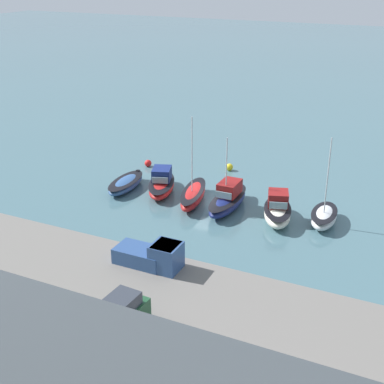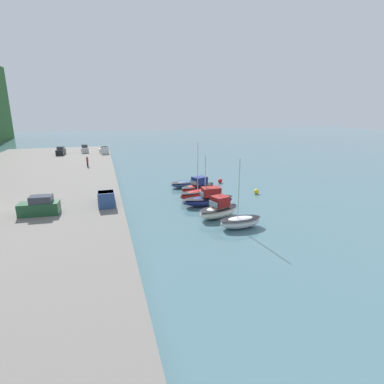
{
  "view_description": "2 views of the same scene",
  "coord_description": "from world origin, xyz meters",
  "px_view_note": "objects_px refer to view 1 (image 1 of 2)",
  "views": [
    {
      "loc": [
        -18.06,
        41.91,
        20.6
      ],
      "look_at": [
        0.4,
        2.71,
        1.88
      ],
      "focal_mm": 50.0,
      "sensor_mm": 36.0,
      "label": 1
    },
    {
      "loc": [
        -39.07,
        14.21,
        12.64
      ],
      "look_at": [
        -3.29,
        3.55,
        2.39
      ],
      "focal_mm": 28.0,
      "sensor_mm": 36.0,
      "label": 2
    }
  ],
  "objects_px": {
    "moored_boat_4": "(162,184)",
    "mooring_buoy_0": "(148,163)",
    "parked_car_0": "(118,319)",
    "moored_boat_2": "(228,199)",
    "mooring_buoy_1": "(229,167)",
    "moored_boat_1": "(277,211)",
    "moored_boat_5": "(126,184)",
    "moored_boat_3": "(193,195)",
    "pickup_truck_1": "(154,255)",
    "moored_boat_0": "(324,217)"
  },
  "relations": [
    {
      "from": "moored_boat_4",
      "to": "mooring_buoy_0",
      "type": "relative_size",
      "value": 8.54
    },
    {
      "from": "mooring_buoy_1",
      "to": "parked_car_0",
      "type": "bearing_deg",
      "value": 99.47
    },
    {
      "from": "moored_boat_0",
      "to": "moored_boat_1",
      "type": "distance_m",
      "value": 3.94
    },
    {
      "from": "parked_car_0",
      "to": "mooring_buoy_1",
      "type": "distance_m",
      "value": 30.13
    },
    {
      "from": "moored_boat_3",
      "to": "moored_boat_5",
      "type": "distance_m",
      "value": 7.35
    },
    {
      "from": "moored_boat_5",
      "to": "parked_car_0",
      "type": "relative_size",
      "value": 1.41
    },
    {
      "from": "moored_boat_1",
      "to": "parked_car_0",
      "type": "bearing_deg",
      "value": 62.86
    },
    {
      "from": "moored_boat_4",
      "to": "mooring_buoy_0",
      "type": "bearing_deg",
      "value": -69.61
    },
    {
      "from": "moored_boat_2",
      "to": "moored_boat_5",
      "type": "relative_size",
      "value": 1.16
    },
    {
      "from": "moored_boat_2",
      "to": "moored_boat_3",
      "type": "distance_m",
      "value": 3.44
    },
    {
      "from": "mooring_buoy_0",
      "to": "moored_boat_4",
      "type": "bearing_deg",
      "value": 129.94
    },
    {
      "from": "moored_boat_1",
      "to": "mooring_buoy_1",
      "type": "bearing_deg",
      "value": -67.43
    },
    {
      "from": "mooring_buoy_0",
      "to": "moored_boat_0",
      "type": "bearing_deg",
      "value": 164.25
    },
    {
      "from": "moored_boat_1",
      "to": "moored_boat_5",
      "type": "xyz_separation_m",
      "value": [
        15.53,
        -0.48,
        -0.41
      ]
    },
    {
      "from": "moored_boat_1",
      "to": "moored_boat_5",
      "type": "height_order",
      "value": "moored_boat_1"
    },
    {
      "from": "moored_boat_2",
      "to": "mooring_buoy_0",
      "type": "distance_m",
      "value": 13.52
    },
    {
      "from": "moored_boat_2",
      "to": "mooring_buoy_1",
      "type": "distance_m",
      "value": 9.7
    },
    {
      "from": "moored_boat_1",
      "to": "moored_boat_4",
      "type": "relative_size",
      "value": 0.89
    },
    {
      "from": "parked_car_0",
      "to": "moored_boat_4",
      "type": "bearing_deg",
      "value": -64.1
    },
    {
      "from": "moored_boat_2",
      "to": "moored_boat_4",
      "type": "bearing_deg",
      "value": -5.66
    },
    {
      "from": "moored_boat_0",
      "to": "moored_boat_4",
      "type": "distance_m",
      "value": 15.7
    },
    {
      "from": "mooring_buoy_1",
      "to": "moored_boat_4",
      "type": "bearing_deg",
      "value": 65.6
    },
    {
      "from": "moored_boat_2",
      "to": "moored_boat_5",
      "type": "xyz_separation_m",
      "value": [
        10.78,
        -0.01,
        -0.38
      ]
    },
    {
      "from": "moored_boat_1",
      "to": "moored_boat_3",
      "type": "height_order",
      "value": "moored_boat_3"
    },
    {
      "from": "mooring_buoy_0",
      "to": "parked_car_0",
      "type": "bearing_deg",
      "value": 116.44
    },
    {
      "from": "moored_boat_0",
      "to": "mooring_buoy_0",
      "type": "relative_size",
      "value": 10.19
    },
    {
      "from": "moored_boat_0",
      "to": "pickup_truck_1",
      "type": "distance_m",
      "value": 16.59
    },
    {
      "from": "mooring_buoy_1",
      "to": "moored_boat_2",
      "type": "bearing_deg",
      "value": 110.69
    },
    {
      "from": "moored_boat_2",
      "to": "moored_boat_5",
      "type": "distance_m",
      "value": 10.78
    },
    {
      "from": "moored_boat_2",
      "to": "mooring_buoy_1",
      "type": "bearing_deg",
      "value": -68.93
    },
    {
      "from": "moored_boat_1",
      "to": "moored_boat_3",
      "type": "relative_size",
      "value": 0.7
    },
    {
      "from": "moored_boat_0",
      "to": "mooring_buoy_1",
      "type": "distance_m",
      "value": 14.61
    },
    {
      "from": "moored_boat_5",
      "to": "moored_boat_4",
      "type": "bearing_deg",
      "value": -172.68
    },
    {
      "from": "moored_boat_2",
      "to": "moored_boat_3",
      "type": "xyz_separation_m",
      "value": [
        3.43,
        0.08,
        -0.19
      ]
    },
    {
      "from": "moored_boat_3",
      "to": "mooring_buoy_1",
      "type": "xyz_separation_m",
      "value": [
        -0.01,
        -9.14,
        -0.36
      ]
    },
    {
      "from": "moored_boat_2",
      "to": "mooring_buoy_0",
      "type": "relative_size",
      "value": 9.18
    },
    {
      "from": "moored_boat_0",
      "to": "mooring_buoy_0",
      "type": "bearing_deg",
      "value": -19.19
    },
    {
      "from": "moored_boat_0",
      "to": "pickup_truck_1",
      "type": "height_order",
      "value": "moored_boat_0"
    },
    {
      "from": "moored_boat_5",
      "to": "pickup_truck_1",
      "type": "height_order",
      "value": "pickup_truck_1"
    },
    {
      "from": "moored_boat_0",
      "to": "mooring_buoy_1",
      "type": "bearing_deg",
      "value": -38.64
    },
    {
      "from": "moored_boat_2",
      "to": "moored_boat_3",
      "type": "relative_size",
      "value": 0.84
    },
    {
      "from": "moored_boat_3",
      "to": "pickup_truck_1",
      "type": "distance_m",
      "value": 13.81
    },
    {
      "from": "moored_boat_1",
      "to": "moored_boat_5",
      "type": "relative_size",
      "value": 0.96
    },
    {
      "from": "moored_boat_5",
      "to": "mooring_buoy_1",
      "type": "height_order",
      "value": "moored_boat_5"
    },
    {
      "from": "moored_boat_3",
      "to": "moored_boat_4",
      "type": "height_order",
      "value": "moored_boat_3"
    },
    {
      "from": "moored_boat_5",
      "to": "moored_boat_2",
      "type": "bearing_deg",
      "value": 175.49
    },
    {
      "from": "parked_car_0",
      "to": "moored_boat_3",
      "type": "bearing_deg",
      "value": -72.71
    },
    {
      "from": "moored_boat_3",
      "to": "moored_boat_5",
      "type": "xyz_separation_m",
      "value": [
        7.35,
        -0.09,
        -0.18
      ]
    },
    {
      "from": "moored_boat_1",
      "to": "moored_boat_2",
      "type": "xyz_separation_m",
      "value": [
        4.75,
        -0.47,
        -0.04
      ]
    },
    {
      "from": "moored_boat_3",
      "to": "moored_boat_4",
      "type": "distance_m",
      "value": 3.85
    }
  ]
}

